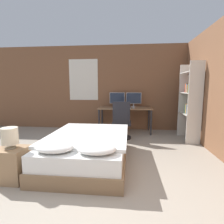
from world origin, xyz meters
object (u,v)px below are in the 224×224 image
object	(u,v)px
keyboard	(125,108)
office_chair	(122,124)
monitor_left	(117,99)
monitor_right	(134,99)
bookshelf	(191,98)
bedside_lamp	(10,136)
bed	(88,148)
nightstand	(12,164)
computer_mouse	(134,108)
desk	(125,110)

from	to	relation	value
keyboard	office_chair	distance (m)	0.63
monitor_left	keyboard	size ratio (longest dim) A/B	1.40
monitor_right	office_chair	xyz separation A→B (m)	(-0.33, -0.98, -0.61)
bookshelf	monitor_left	bearing A→B (deg)	153.76
bedside_lamp	keyboard	world-z (taller)	bedside_lamp
monitor_right	keyboard	bearing A→B (deg)	-118.67
bed	bedside_lamp	bearing A→B (deg)	-142.63
bed	monitor_right	size ratio (longest dim) A/B	4.18
bed	office_chair	xyz separation A→B (m)	(0.54, 1.54, 0.14)
bed	bookshelf	bearing A→B (deg)	34.52
nightstand	monitor_left	bearing A→B (deg)	68.07
bed	computer_mouse	world-z (taller)	computer_mouse
bedside_lamp	computer_mouse	distance (m)	3.34
office_chair	computer_mouse	bearing A→B (deg)	56.72
nightstand	monitor_right	world-z (taller)	monitor_right
bedside_lamp	monitor_right	distance (m)	3.76
monitor_right	bookshelf	xyz separation A→B (m)	(1.41, -0.95, 0.08)
bed	monitor_left	world-z (taller)	monitor_left
monitor_right	computer_mouse	bearing A→B (deg)	-89.99
bed	office_chair	size ratio (longest dim) A/B	1.99
keyboard	office_chair	bearing A→B (deg)	-97.97
monitor_right	bookshelf	size ratio (longest dim) A/B	0.24
bedside_lamp	monitor_right	xyz separation A→B (m)	(1.84, 3.26, 0.35)
desk	monitor_right	world-z (taller)	monitor_right
office_chair	bed	bearing A→B (deg)	-109.32
bedside_lamp	monitor_left	bearing A→B (deg)	68.07
desk	bedside_lamp	bearing A→B (deg)	-117.53
desk	nightstand	bearing A→B (deg)	-117.53
monitor_left	bed	bearing A→B (deg)	-97.90
monitor_left	office_chair	distance (m)	1.18
bed	keyboard	world-z (taller)	keyboard
nightstand	monitor_left	world-z (taller)	monitor_left
desk	bookshelf	distance (m)	1.87
bed	keyboard	bearing A→B (deg)	73.38
bedside_lamp	office_chair	size ratio (longest dim) A/B	0.30
bed	monitor_left	size ratio (longest dim) A/B	4.18
desk	bookshelf	size ratio (longest dim) A/B	0.81
nightstand	computer_mouse	distance (m)	3.38
bedside_lamp	bookshelf	bearing A→B (deg)	35.39
desk	monitor_left	distance (m)	0.49
desk	monitor_right	xyz separation A→B (m)	(0.26, 0.24, 0.34)
keyboard	bed	bearing A→B (deg)	-106.62
monitor_right	office_chair	world-z (taller)	monitor_right
bed	bedside_lamp	size ratio (longest dim) A/B	6.59
monitor_left	nightstand	bearing A→B (deg)	-111.93
monitor_left	monitor_right	bearing A→B (deg)	0.00
bedside_lamp	office_chair	bearing A→B (deg)	56.58
desk	keyboard	size ratio (longest dim) A/B	4.71
nightstand	bookshelf	world-z (taller)	bookshelf
computer_mouse	desk	bearing A→B (deg)	137.77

